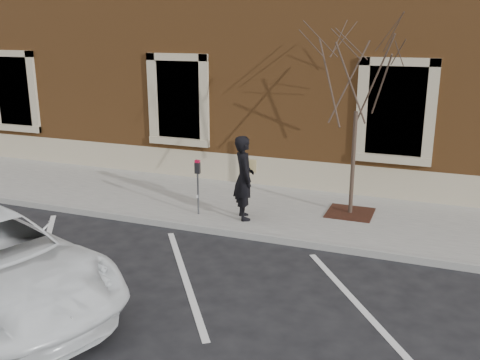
% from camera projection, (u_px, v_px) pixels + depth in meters
% --- Properties ---
extents(ground, '(120.00, 120.00, 0.00)m').
position_uv_depth(ground, '(230.00, 235.00, 11.74)').
color(ground, '#28282B').
rests_on(ground, ground).
extents(sidewalk_near, '(40.00, 3.50, 0.15)m').
position_uv_depth(sidewalk_near, '(257.00, 208.00, 13.28)').
color(sidewalk_near, '#B7B4AC').
rests_on(sidewalk_near, ground).
extents(curb_near, '(40.00, 0.12, 0.15)m').
position_uv_depth(curb_near, '(229.00, 233.00, 11.67)').
color(curb_near, '#9E9E99').
rests_on(curb_near, ground).
extents(parking_stripes, '(28.00, 4.40, 0.01)m').
position_uv_depth(parking_stripes, '(185.00, 277.00, 9.76)').
color(parking_stripes, silver).
rests_on(parking_stripes, ground).
extents(building_civic, '(40.00, 8.62, 8.00)m').
position_uv_depth(building_civic, '(318.00, 40.00, 17.58)').
color(building_civic, brown).
rests_on(building_civic, ground).
extents(man, '(0.77, 0.84, 1.93)m').
position_uv_depth(man, '(244.00, 178.00, 12.09)').
color(man, black).
rests_on(man, sidewalk_near).
extents(parking_meter, '(0.12, 0.09, 1.31)m').
position_uv_depth(parking_meter, '(198.00, 177.00, 12.37)').
color(parking_meter, '#595B60').
rests_on(parking_meter, sidewalk_near).
extents(tree_grate, '(1.06, 1.06, 0.03)m').
position_uv_depth(tree_grate, '(350.00, 213.00, 12.66)').
color(tree_grate, '#3C1A13').
rests_on(tree_grate, sidewalk_near).
extents(sapling, '(2.65, 2.65, 4.41)m').
position_uv_depth(sapling, '(358.00, 82.00, 11.81)').
color(sapling, '#49352C').
rests_on(sapling, sidewalk_near).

